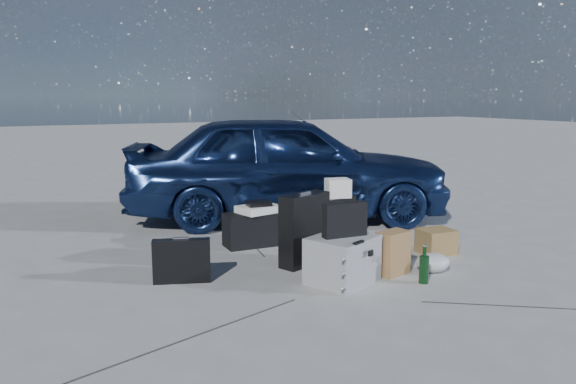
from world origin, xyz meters
The scene contains 15 objects.
ground centered at (0.00, 0.00, 0.00)m, with size 60.00×60.00×0.00m, color #ACABA7.
car centered at (0.71, 2.57, 0.73)m, with size 1.71×4.26×1.45m, color navy.
pelican_case centered at (-0.06, -0.02, 0.21)m, with size 0.58×0.47×0.42m, color #9FA1A4.
laptop_bag centered at (-0.04, -0.02, 0.57)m, with size 0.41×0.10×0.31m, color black.
briefcase centered at (-1.35, 0.63, 0.20)m, with size 0.51×0.11×0.40m, color black.
suitcase_left centered at (-0.11, 0.61, 0.36)m, with size 0.55×0.20×0.71m, color black.
suitcase_right centered at (0.62, 1.15, 0.27)m, with size 0.45×0.16×0.54m, color black.
white_carton centered at (0.61, 1.13, 0.64)m, with size 0.26×0.21×0.21m, color white.
duffel_bag centered at (-0.22, 1.49, 0.19)m, with size 0.74×0.32×0.37m, color black.
flat_box_white centered at (-0.20, 1.50, 0.41)m, with size 0.44×0.33×0.08m, color white.
flat_box_black centered at (-0.21, 1.49, 0.48)m, with size 0.26×0.18×0.05m, color black.
kraft_bag centered at (0.48, -0.05, 0.21)m, with size 0.31×0.19×0.41m, color #A17F46.
cardboard_box centered at (1.33, 0.31, 0.13)m, with size 0.35×0.30×0.26m, color olive.
plastic_bag centered at (0.87, -0.17, 0.09)m, with size 0.33×0.28×0.18m, color #BBBEC1.
green_bottle centered at (0.57, -0.38, 0.17)m, with size 0.09×0.09×0.34m, color black.
Camera 1 is at (-2.71, -4.12, 1.66)m, focal length 35.00 mm.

